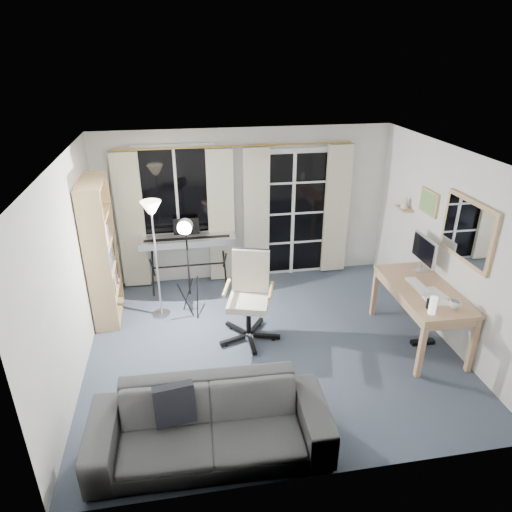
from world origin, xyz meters
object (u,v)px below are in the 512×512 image
Objects in this scene: torchiere_lamp at (153,225)px; mug at (455,303)px; office_chair at (250,288)px; bookshelf at (99,256)px; desk at (423,295)px; keyboard_piano at (187,242)px; monitor at (424,251)px; studio_light at (186,238)px; sofa at (209,415)px.

mug is at bearing -26.57° from torchiere_lamp.
bookshelf is at bearing 174.74° from office_chair.
desk is (4.00, -1.29, -0.26)m from bookshelf.
keyboard_piano is at bearing 134.33° from office_chair.
monitor is at bearing -13.03° from bookshelf.
monitor reaches higher than keyboard_piano.
bookshelf reaches higher than office_chair.
office_chair is at bearing -25.01° from studio_light.
keyboard_piano is at bearing 98.87° from studio_light.
keyboard_piano is 11.39× the size of mug.
monitor reaches higher than mug.
torchiere_lamp is 0.46m from studio_light.
mug is at bearing -39.63° from keyboard_piano.
sofa is at bearing -88.90° from keyboard_piano.
mug is at bearing -17.65° from studio_light.
desk is at bearing 2.14° from office_chair.
monitor reaches higher than desk.
keyboard_piano is 3.37m from monitor.
keyboard_piano is 2.59× the size of monitor.
office_chair reaches higher than mug.
desk is at bearing -19.90° from torchiere_lamp.
torchiere_lamp reaches higher than studio_light.
desk is 0.62m from monitor.
office_chair is at bearing -62.12° from keyboard_piano.
desk is (3.26, -1.18, -0.68)m from torchiere_lamp.
torchiere_lamp is 1.47× the size of office_chair.
torchiere_lamp reaches higher than monitor.
mug is (-0.10, -0.95, -0.23)m from monitor.
keyboard_piano is (1.18, 0.62, -0.14)m from bookshelf.
torchiere_lamp is at bearing -10.39° from bookshelf.
mug is at bearing -77.91° from desk.
bookshelf reaches higher than desk.
torchiere_lamp is at bearing 175.56° from studio_light.
monitor is (3.04, -0.62, -0.14)m from studio_light.
torchiere_lamp reaches higher than sofa.
torchiere_lamp is 13.42× the size of mug.
studio_light is (1.16, -0.22, 0.26)m from bookshelf.
monitor is (2.28, -0.08, 0.38)m from office_chair.
sofa is at bearing -148.18° from monitor.
sofa is at bearing -153.51° from desk.
sofa is at bearing -93.38° from office_chair.
desk is (2.09, -0.53, -0.00)m from office_chair.
office_chair is at bearing -28.99° from torchiere_lamp.
studio_light is at bearing -12.60° from bookshelf.
studio_light is at bearing 169.26° from monitor.
monitor is 4.39× the size of mug.
torchiere_lamp is at bearing 168.86° from monitor.
office_chair is (0.76, -0.54, -0.52)m from studio_light.
keyboard_piano is 0.99× the size of desk.
sofa is at bearing -66.25° from bookshelf.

